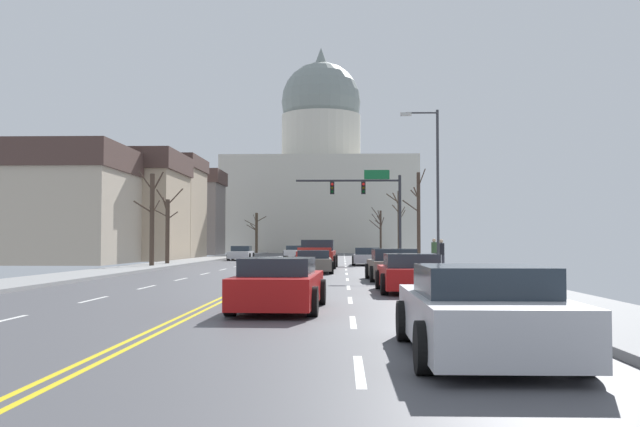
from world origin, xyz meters
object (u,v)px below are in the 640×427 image
at_px(sedan_near_04, 410,274).
at_px(pedestrian_01, 434,251).
at_px(sedan_near_03, 393,266).
at_px(sedan_oncoming_00, 241,253).
at_px(signal_gantry, 370,196).
at_px(sedan_near_02, 313,262).
at_px(street_lamp_right, 433,176).
at_px(pedestrian_00, 441,252).
at_px(pickup_truck_near_01, 317,255).
at_px(sedan_near_06, 481,313).
at_px(sedan_oncoming_01, 294,251).
at_px(sedan_near_05, 279,285).
at_px(sedan_near_00, 367,257).
at_px(bicycle_parked, 435,261).

xyz_separation_m(sedan_near_04, pedestrian_01, (3.51, 21.17, 0.47)).
bearing_deg(sedan_near_03, sedan_oncoming_00, 108.99).
bearing_deg(signal_gantry, sedan_near_02, -101.95).
relative_size(street_lamp_right, pedestrian_00, 5.21).
distance_m(pedestrian_00, pedestrian_01, 4.77).
relative_size(sedan_near_03, sedan_near_04, 1.06).
xyz_separation_m(pickup_truck_near_01, pedestrian_00, (6.92, -3.89, 0.26)).
xyz_separation_m(sedan_near_06, sedan_oncoming_01, (-6.95, 63.99, -0.03)).
bearing_deg(sedan_near_05, sedan_oncoming_01, 93.56).
xyz_separation_m(sedan_near_00, bicycle_parked, (3.51, -8.07, -0.06)).
xyz_separation_m(sedan_near_03, pedestrian_00, (3.31, 9.71, 0.41)).
height_order(sedan_near_05, sedan_near_06, sedan_near_06).
distance_m(sedan_near_05, pedestrian_00, 23.39).
height_order(street_lamp_right, sedan_near_03, street_lamp_right).
height_order(sedan_near_04, sedan_oncoming_01, sedan_near_04).
bearing_deg(sedan_near_04, pedestrian_01, 80.57).
bearing_deg(sedan_near_03, pedestrian_01, 76.26).
distance_m(sedan_near_05, sedan_oncoming_00, 44.63).
bearing_deg(sedan_oncoming_00, sedan_near_05, -80.64).
distance_m(sedan_near_04, sedan_near_05, 6.94).
relative_size(sedan_near_03, pedestrian_00, 2.84).
xyz_separation_m(sedan_near_03, bicycle_parked, (3.10, 10.92, -0.11)).
relative_size(pickup_truck_near_01, sedan_oncoming_01, 1.17).
bearing_deg(pedestrian_01, pedestrian_00, -92.75).
bearing_deg(signal_gantry, pedestrian_01, -69.43).
height_order(sedan_oncoming_01, bicycle_parked, sedan_oncoming_01).
height_order(pickup_truck_near_01, sedan_oncoming_00, pickup_truck_near_01).
relative_size(sedan_near_03, sedan_oncoming_00, 1.02).
bearing_deg(bicycle_parked, street_lamp_right, -98.09).
distance_m(signal_gantry, sedan_near_06, 43.13).
xyz_separation_m(sedan_oncoming_00, pedestrian_01, (14.34, -16.91, 0.47)).
bearing_deg(sedan_near_04, sedan_near_00, 90.95).
xyz_separation_m(signal_gantry, sedan_near_03, (-0.02, -23.85, -4.39)).
relative_size(signal_gantry, sedan_oncoming_00, 1.80).
xyz_separation_m(sedan_near_06, pedestrian_00, (3.48, 28.76, 0.42)).
xyz_separation_m(sedan_near_00, sedan_near_03, (0.40, -18.99, 0.05)).
xyz_separation_m(pedestrian_00, pedestrian_01, (0.23, 4.77, 0.03)).
distance_m(street_lamp_right, sedan_near_06, 26.88).
bearing_deg(sedan_near_02, pickup_truck_near_01, 90.38).
distance_m(street_lamp_right, pickup_truck_near_01, 9.77).
xyz_separation_m(sedan_near_03, sedan_near_05, (-3.54, -12.65, -0.02)).
bearing_deg(sedan_near_04, sedan_oncoming_01, 97.88).
xyz_separation_m(street_lamp_right, sedan_oncoming_01, (-9.71, 37.62, -4.40)).
height_order(signal_gantry, sedan_near_04, signal_gantry).
bearing_deg(pedestrian_00, sedan_near_04, -101.33).
height_order(sedan_near_06, pedestrian_01, pedestrian_01).
height_order(signal_gantry, pedestrian_01, signal_gantry).
xyz_separation_m(sedan_oncoming_00, sedan_oncoming_01, (3.68, 13.56, -0.02)).
distance_m(signal_gantry, sedan_oncoming_01, 22.70).
xyz_separation_m(signal_gantry, sedan_near_00, (-0.42, -4.86, -4.44)).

